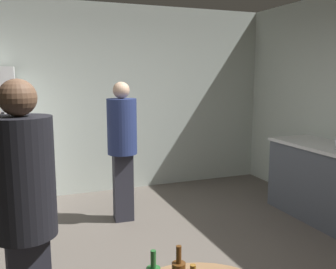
% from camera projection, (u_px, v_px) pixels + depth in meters
% --- Properties ---
extents(wall_back, '(5.32, 0.06, 2.70)m').
position_uv_depth(wall_back, '(98.00, 100.00, 5.32)').
color(wall_back, beige).
rests_on(wall_back, ground_plane).
extents(kitchen_counter, '(0.64, 1.73, 0.90)m').
position_uv_depth(kitchen_counter, '(336.00, 186.00, 4.23)').
color(kitchen_counter, '#4C515B').
rests_on(kitchen_counter, ground_plane).
extents(person_in_navy_shirt, '(0.36, 0.36, 1.63)m').
position_uv_depth(person_in_navy_shirt, '(122.00, 141.00, 4.27)').
color(person_in_navy_shirt, '#2D2D38').
rests_on(person_in_navy_shirt, ground_plane).
extents(person_in_black_shirt, '(0.38, 0.38, 1.69)m').
position_uv_depth(person_in_black_shirt, '(25.00, 208.00, 2.02)').
color(person_in_black_shirt, '#2D2D38').
rests_on(person_in_black_shirt, ground_plane).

